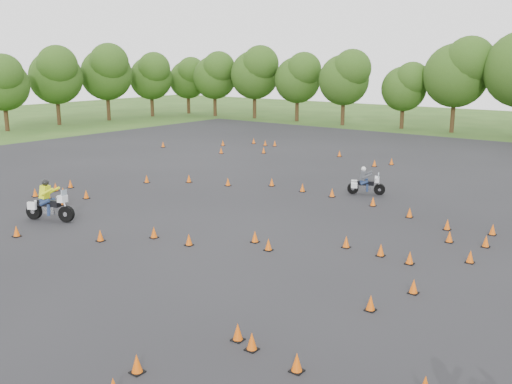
% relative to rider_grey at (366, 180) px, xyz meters
% --- Properties ---
extents(ground, '(140.00, 140.00, 0.00)m').
position_rel_rider_grey_xyz_m(ground, '(-1.95, -11.28, -0.78)').
color(ground, '#2D5119').
rests_on(ground, ground).
extents(asphalt_pad, '(62.00, 62.00, 0.00)m').
position_rel_rider_grey_xyz_m(asphalt_pad, '(-1.95, -5.28, -0.78)').
color(asphalt_pad, black).
rests_on(asphalt_pad, ground).
extents(traffic_cones, '(36.45, 32.79, 0.45)m').
position_rel_rider_grey_xyz_m(traffic_cones, '(-2.09, -5.40, -0.55)').
color(traffic_cones, '#E05609').
rests_on(traffic_cones, asphalt_pad).
extents(rider_grey, '(2.08, 1.45, 1.56)m').
position_rel_rider_grey_xyz_m(rider_grey, '(0.00, 0.00, 0.00)').
color(rider_grey, '#3F4146').
rests_on(rider_grey, ground).
extents(rider_yellow, '(2.53, 1.57, 1.87)m').
position_rel_rider_grey_xyz_m(rider_yellow, '(-9.01, -13.40, 0.16)').
color(rider_yellow, '#DDEA14').
rests_on(rider_yellow, ground).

